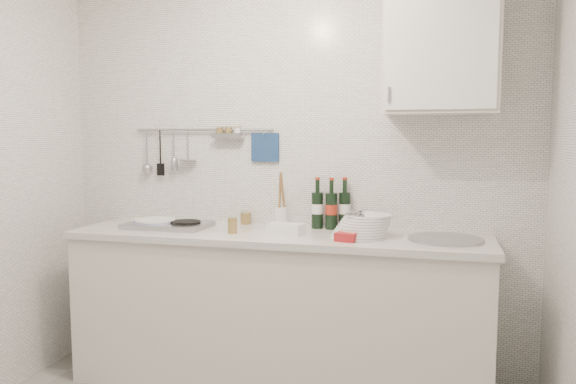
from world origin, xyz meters
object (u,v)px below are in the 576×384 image
at_px(wine_bottles, 331,203).
at_px(utensil_crock, 281,215).
at_px(plate_stack_hob, 153,223).
at_px(plate_stack_sink, 363,226).
at_px(wall_cabinet, 441,50).

xyz_separation_m(wine_bottles, utensil_crock, (-0.30, -0.05, -0.07)).
bearing_deg(plate_stack_hob, wine_bottles, 12.43).
bearing_deg(utensil_crock, wine_bottles, 9.92).
relative_size(plate_stack_sink, utensil_crock, 0.97).
xyz_separation_m(wall_cabinet, plate_stack_sink, (-0.40, -0.14, -0.97)).
relative_size(plate_stack_sink, wine_bottles, 1.08).
bearing_deg(wall_cabinet, plate_stack_hob, -175.37).
bearing_deg(wall_cabinet, wine_bottles, 170.94).
bearing_deg(utensil_crock, plate_stack_sink, -19.63).
bearing_deg(utensil_crock, plate_stack_hob, -166.59).
relative_size(wall_cabinet, plate_stack_sink, 2.09).
relative_size(plate_stack_hob, plate_stack_sink, 0.83).
height_order(wall_cabinet, plate_stack_hob, wall_cabinet).
relative_size(wine_bottles, utensil_crock, 0.90).
height_order(plate_stack_sink, wine_bottles, wine_bottles).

